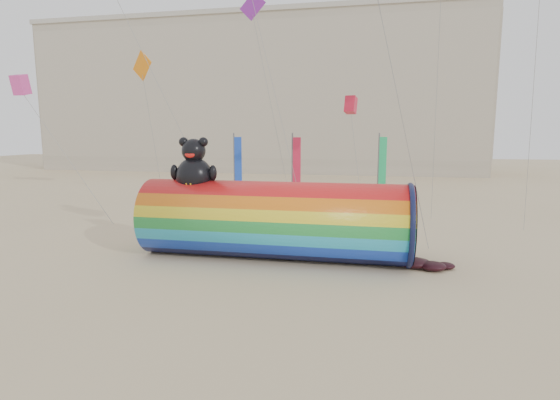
% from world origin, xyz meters
% --- Properties ---
extents(ground, '(160.00, 160.00, 0.00)m').
position_xyz_m(ground, '(0.00, 0.00, 0.00)').
color(ground, '#CCB58C').
rests_on(ground, ground).
extents(hotel_building, '(60.40, 15.40, 20.60)m').
position_xyz_m(hotel_building, '(-12.00, 45.95, 10.31)').
color(hotel_building, '#B7AD99').
rests_on(hotel_building, ground).
extents(windsock_assembly, '(11.03, 3.36, 5.09)m').
position_xyz_m(windsock_assembly, '(0.32, 1.17, 1.69)').
color(windsock_assembly, red).
rests_on(windsock_assembly, ground).
extents(kite_handler, '(0.63, 0.51, 1.50)m').
position_xyz_m(kite_handler, '(4.81, 2.70, 0.75)').
color(kite_handler, '#5A5F62').
rests_on(kite_handler, ground).
extents(fabric_bundle, '(2.62, 1.35, 0.41)m').
position_xyz_m(fabric_bundle, '(6.10, 0.91, 0.17)').
color(fabric_bundle, '#330912').
rests_on(fabric_bundle, ground).
extents(festival_banners, '(11.33, 4.22, 5.20)m').
position_xyz_m(festival_banners, '(-0.54, 15.63, 2.64)').
color(festival_banners, '#59595E').
rests_on(festival_banners, ground).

